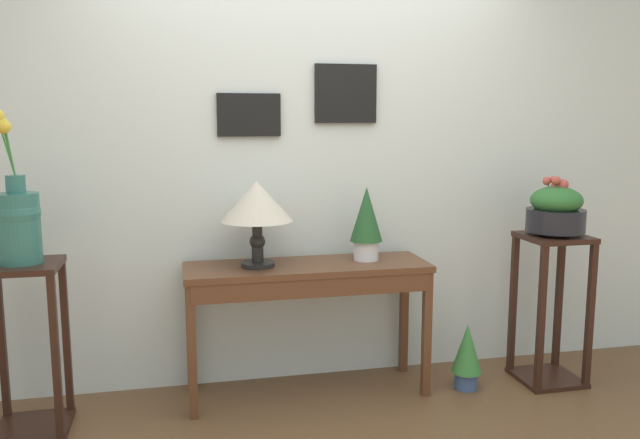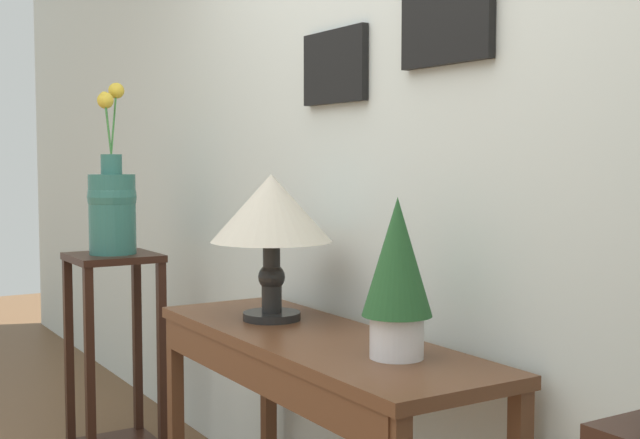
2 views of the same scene
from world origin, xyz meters
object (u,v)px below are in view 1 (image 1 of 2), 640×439
(potted_plant_on_console, at_px, (366,220))
(flower_vase_tall_left, at_px, (18,218))
(table_lamp, at_px, (257,204))
(planter_bowl_wide_right, at_px, (556,210))
(console_table, at_px, (308,283))
(potted_plant_floor, at_px, (467,354))
(pedestal_stand_left, at_px, (28,349))
(pedestal_stand_right, at_px, (550,309))

(potted_plant_on_console, relative_size, flower_vase_tall_left, 0.57)
(table_lamp, bearing_deg, planter_bowl_wide_right, -4.67)
(flower_vase_tall_left, bearing_deg, planter_bowl_wide_right, 0.07)
(console_table, xyz_separation_m, potted_plant_on_console, (0.35, 0.06, 0.33))
(table_lamp, bearing_deg, flower_vase_tall_left, -172.98)
(potted_plant_floor, bearing_deg, pedestal_stand_left, -180.00)
(potted_plant_on_console, xyz_separation_m, potted_plant_floor, (0.56, -0.17, -0.77))
(table_lamp, height_order, potted_plant_floor, table_lamp)
(table_lamp, height_order, potted_plant_on_console, table_lamp)
(console_table, height_order, potted_plant_floor, console_table)
(console_table, bearing_deg, pedestal_stand_right, -4.58)
(pedestal_stand_left, bearing_deg, planter_bowl_wide_right, 0.08)
(table_lamp, relative_size, planter_bowl_wide_right, 1.37)
(pedestal_stand_left, relative_size, pedestal_stand_right, 0.97)
(console_table, height_order, pedestal_stand_right, pedestal_stand_right)
(potted_plant_floor, bearing_deg, table_lamp, 173.10)
(potted_plant_on_console, relative_size, planter_bowl_wide_right, 1.23)
(planter_bowl_wide_right, bearing_deg, console_table, 175.44)
(planter_bowl_wide_right, distance_m, potted_plant_floor, 0.97)
(potted_plant_on_console, height_order, flower_vase_tall_left, flower_vase_tall_left)
(potted_plant_on_console, relative_size, pedestal_stand_left, 0.49)
(pedestal_stand_left, relative_size, flower_vase_tall_left, 1.18)
(flower_vase_tall_left, xyz_separation_m, pedestal_stand_right, (2.86, 0.00, -0.64))
(pedestal_stand_right, height_order, planter_bowl_wide_right, planter_bowl_wide_right)
(flower_vase_tall_left, relative_size, potted_plant_floor, 1.90)
(console_table, distance_m, pedestal_stand_right, 1.45)
(pedestal_stand_left, xyz_separation_m, potted_plant_floor, (2.34, 0.00, -0.22))
(table_lamp, relative_size, potted_plant_floor, 1.21)
(pedestal_stand_right, xyz_separation_m, planter_bowl_wide_right, (0.00, 0.00, 0.59))
(flower_vase_tall_left, bearing_deg, potted_plant_floor, -0.01)
(pedestal_stand_left, height_order, planter_bowl_wide_right, planter_bowl_wide_right)
(planter_bowl_wide_right, height_order, potted_plant_floor, planter_bowl_wide_right)
(potted_plant_on_console, xyz_separation_m, pedestal_stand_left, (-1.78, -0.17, -0.55))
(pedestal_stand_right, bearing_deg, console_table, 175.42)
(console_table, relative_size, planter_bowl_wide_right, 3.97)
(pedestal_stand_left, bearing_deg, table_lamp, 7.06)
(flower_vase_tall_left, xyz_separation_m, planter_bowl_wide_right, (2.86, 0.00, -0.05))
(pedestal_stand_right, bearing_deg, planter_bowl_wide_right, 75.14)
(potted_plant_floor, bearing_deg, potted_plant_on_console, 162.75)
(table_lamp, height_order, pedestal_stand_left, table_lamp)
(console_table, height_order, potted_plant_on_console, potted_plant_on_console)
(planter_bowl_wide_right, relative_size, potted_plant_floor, 0.88)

